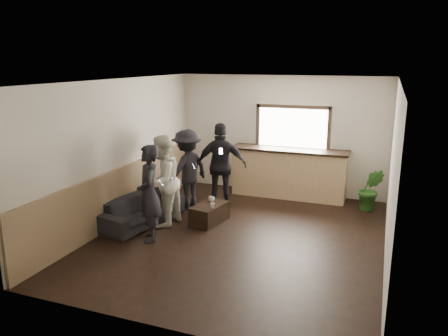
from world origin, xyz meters
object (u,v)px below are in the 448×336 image
at_px(person_c, 187,169).
at_px(person_d, 221,166).
at_px(coffee_table, 210,213).
at_px(person_a, 149,193).
at_px(bar_counter, 289,170).
at_px(cup_a, 212,199).
at_px(potted_plant, 371,189).
at_px(sofa, 142,209).
at_px(cup_b, 212,205).
at_px(person_b, 162,181).

xyz_separation_m(person_c, person_d, (0.67, 0.30, 0.07)).
relative_size(person_c, person_d, 0.93).
height_order(coffee_table, person_a, person_a).
xyz_separation_m(bar_counter, person_d, (-1.22, -1.25, 0.28)).
height_order(cup_a, person_a, person_a).
height_order(coffee_table, potted_plant, potted_plant).
height_order(cup_a, potted_plant, potted_plant).
distance_m(cup_a, person_c, 1.00).
bearing_deg(cup_a, bar_counter, 60.89).
xyz_separation_m(bar_counter, sofa, (-2.34, -2.73, -0.36)).
height_order(cup_b, person_c, person_c).
xyz_separation_m(coffee_table, cup_a, (-0.04, 0.20, 0.23)).
bearing_deg(coffee_table, person_b, -151.12).
bearing_deg(bar_counter, sofa, -130.55).
bearing_deg(coffee_table, person_c, 139.62).
height_order(person_a, person_c, person_a).
bearing_deg(person_b, cup_b, 113.42).
distance_m(cup_a, person_b, 1.10).
height_order(cup_a, person_b, person_b).
relative_size(bar_counter, person_b, 1.51).
distance_m(coffee_table, person_b, 1.15).
height_order(sofa, cup_a, sofa).
xyz_separation_m(person_a, person_c, (-0.13, 1.84, -0.01)).
relative_size(cup_a, person_d, 0.07).
height_order(cup_a, person_c, person_c).
bearing_deg(sofa, cup_a, -49.91).
bearing_deg(sofa, person_b, -72.23).
distance_m(potted_plant, person_b, 4.41).
xyz_separation_m(bar_counter, person_b, (-1.89, -2.67, 0.25)).
xyz_separation_m(sofa, person_a, (0.58, -0.67, 0.59)).
distance_m(bar_counter, person_c, 2.46).
height_order(bar_counter, coffee_table, bar_counter).
height_order(sofa, person_a, person_a).
distance_m(person_b, person_c, 1.11).
relative_size(potted_plant, person_c, 0.54).
relative_size(person_b, person_c, 1.04).
distance_m(coffee_table, person_a, 1.51).
distance_m(coffee_table, person_d, 1.23).
bearing_deg(cup_b, bar_counter, 67.75).
bearing_deg(potted_plant, person_d, -163.71).
distance_m(cup_b, person_b, 1.07).
distance_m(person_a, person_b, 0.74).
bearing_deg(person_c, person_b, 20.15).
relative_size(person_a, person_d, 0.94).
distance_m(person_b, person_d, 1.57).
xyz_separation_m(coffee_table, person_b, (-0.79, -0.44, 0.71)).
height_order(bar_counter, sofa, bar_counter).
xyz_separation_m(sofa, person_c, (0.45, 1.18, 0.58)).
relative_size(cup_a, person_a, 0.07).
bearing_deg(person_d, person_c, 4.89).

